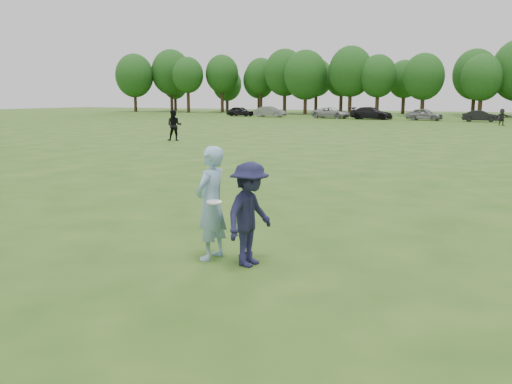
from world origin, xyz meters
TOP-DOWN VIEW (x-y plane):
  - ground at (0.00, 0.00)m, footprint 200.00×200.00m
  - thrower at (0.10, 0.26)m, footprint 0.52×0.77m
  - defender at (0.89, 0.24)m, footprint 0.78×1.23m
  - player_far_a at (-15.77, 21.40)m, footprint 1.21×1.11m
  - player_far_d at (2.26, 51.37)m, footprint 1.60×1.16m
  - car_a at (-32.69, 61.36)m, footprint 4.15×1.86m
  - car_b at (-27.61, 60.60)m, footprint 4.45×1.63m
  - car_c at (-18.64, 60.53)m, footprint 5.31×2.98m
  - car_d at (-13.01, 59.38)m, footprint 5.38×2.41m
  - car_e at (-6.62, 59.58)m, footprint 4.42×2.24m
  - car_f at (-0.27, 58.62)m, footprint 3.97×1.49m
  - disc_in_play at (0.28, 0.07)m, footprint 0.27×0.28m

SIDE VIEW (x-z plane):
  - ground at x=0.00m, z-range 0.00..0.00m
  - car_f at x=-0.27m, z-range 0.00..1.30m
  - car_a at x=-32.69m, z-range 0.00..1.39m
  - car_c at x=-18.64m, z-range 0.00..1.40m
  - car_e at x=-6.62m, z-range 0.00..1.44m
  - car_b at x=-27.61m, z-range 0.00..1.46m
  - car_d at x=-13.01m, z-range 0.00..1.53m
  - player_far_d at x=2.26m, z-range 0.00..1.67m
  - defender at x=0.89m, z-range 0.00..1.81m
  - player_far_a at x=-15.77m, z-range 0.00..2.01m
  - thrower at x=0.10m, z-range 0.00..2.04m
  - disc_in_play at x=0.28m, z-range 1.06..1.12m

